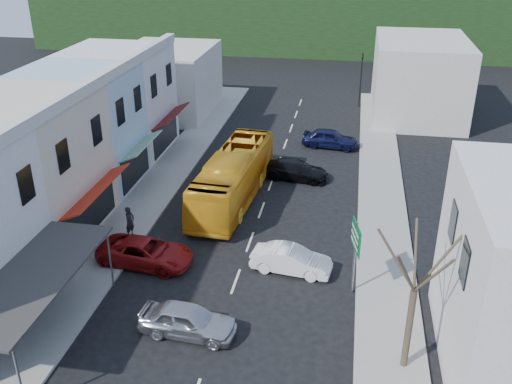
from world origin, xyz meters
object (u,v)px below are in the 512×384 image
street_tree (414,291)px  traffic_signal (361,80)px  pedestrian_left (130,223)px  car_red (146,252)px  car_silver (188,321)px  direction_sign (354,259)px  bus (233,178)px  car_white (291,260)px

street_tree → traffic_signal: bearing=93.4°
pedestrian_left → street_tree: (14.77, -8.04, 2.77)m
traffic_signal → car_red: bearing=69.3°
car_silver → direction_sign: size_ratio=1.13×
bus → car_white: bus is taller
car_silver → direction_sign: direction_sign is taller
direction_sign → street_tree: bearing=-78.1°
bus → car_white: 9.14m
car_red → street_tree: (13.00, -5.65, 3.07)m
bus → car_silver: bus is taller
bus → pedestrian_left: (-4.73, -6.01, -0.55)m
traffic_signal → bus: bearing=69.4°
car_white → traffic_signal: 30.49m
bus → street_tree: bearing=-50.4°
car_white → direction_sign: direction_sign is taller
pedestrian_left → traffic_signal: bearing=-9.4°
pedestrian_left → car_silver: bearing=-129.1°
direction_sign → car_white: bearing=144.3°
bus → car_red: bearing=-105.3°
bus → pedestrian_left: bus is taller
street_tree → traffic_signal: size_ratio=1.45×
car_red → street_tree: size_ratio=0.61×
car_silver → car_red: (-3.78, 5.12, 0.00)m
pedestrian_left → traffic_signal: (12.57, 28.47, 1.60)m
direction_sign → traffic_signal: bearing=77.7°
car_white → car_silver: bearing=153.4°
car_red → direction_sign: direction_sign is taller
car_silver → pedestrian_left: 9.34m
car_red → car_silver: bearing=-138.1°
car_silver → traffic_signal: traffic_signal is taller
direction_sign → car_silver: bearing=-160.5°
car_silver → pedestrian_left: size_ratio=2.59×
car_red → traffic_signal: traffic_signal is taller
car_silver → car_white: same height
pedestrian_left → car_white: bearing=-86.4°
car_silver → traffic_signal: size_ratio=0.85×
car_red → bus: bearing=-14.0°
car_white → car_red: 7.67m
car_silver → traffic_signal: bearing=-6.6°
pedestrian_left → direction_sign: size_ratio=0.44×
bus → car_silver: 13.57m
car_white → car_red: size_ratio=0.96×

